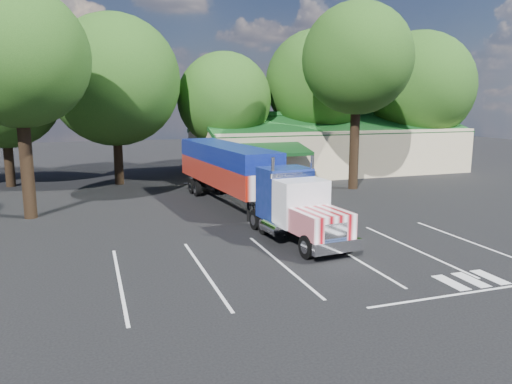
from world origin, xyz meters
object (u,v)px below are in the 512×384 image
object	(u,v)px
silver_sedan	(326,171)
woman	(283,221)
semi_truck	(241,174)
bicycle	(252,204)

from	to	relation	value
silver_sedan	woman	bearing A→B (deg)	128.34
semi_truck	bicycle	distance (m)	1.89
bicycle	semi_truck	bearing A→B (deg)	134.19
bicycle	silver_sedan	xyz separation A→B (m)	(10.20, 10.74, 0.09)
woman	bicycle	size ratio (longest dim) A/B	0.77
woman	silver_sedan	bearing A→B (deg)	-55.92
semi_truck	woman	bearing A→B (deg)	-92.89
woman	bicycle	world-z (taller)	woman
silver_sedan	semi_truck	bearing A→B (deg)	114.72
woman	silver_sedan	size ratio (longest dim) A/B	0.41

